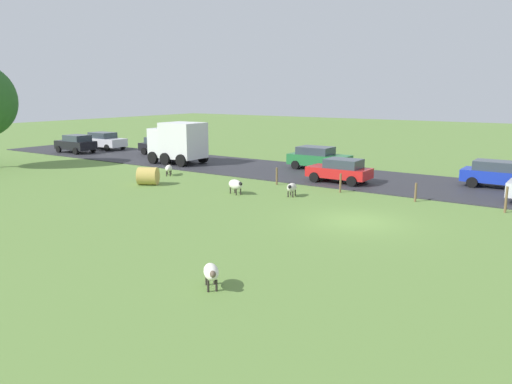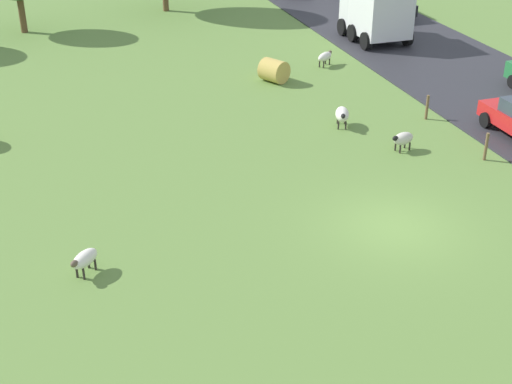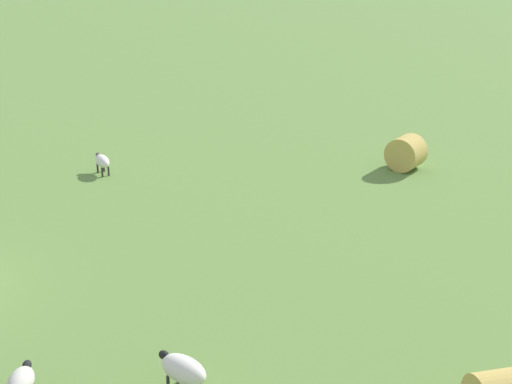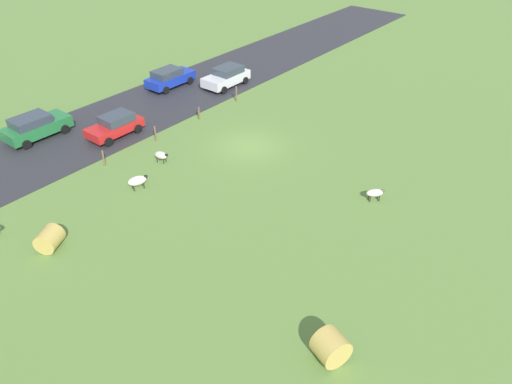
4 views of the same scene
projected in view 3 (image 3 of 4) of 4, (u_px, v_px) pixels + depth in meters
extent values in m
ellipsoid|color=beige|center=(21.00, 383.00, 14.56)|extent=(0.99, 0.69, 0.49)
ellipsoid|color=black|center=(27.00, 365.00, 14.92)|extent=(0.30, 0.24, 0.20)
ellipsoid|color=silver|center=(102.00, 161.00, 27.23)|extent=(1.00, 1.01, 0.44)
ellipsoid|color=brown|center=(98.00, 155.00, 27.57)|extent=(0.31, 0.31, 0.20)
cylinder|color=#2D2823|center=(98.00, 168.00, 27.51)|extent=(0.07, 0.07, 0.35)
cylinder|color=#2D2823|center=(104.00, 167.00, 27.62)|extent=(0.07, 0.07, 0.35)
cylinder|color=#2D2823|center=(102.00, 172.00, 27.08)|extent=(0.07, 0.07, 0.35)
cylinder|color=#2D2823|center=(109.00, 171.00, 27.19)|extent=(0.07, 0.07, 0.35)
ellipsoid|color=silver|center=(184.00, 369.00, 14.91)|extent=(0.92, 1.24, 0.56)
ellipsoid|color=black|center=(164.00, 355.00, 15.16)|extent=(0.26, 0.31, 0.20)
cylinder|color=#2D2823|center=(168.00, 383.00, 15.10)|extent=(0.07, 0.07, 0.34)
cylinder|color=#2D2823|center=(178.00, 376.00, 15.33)|extent=(0.07, 0.07, 0.34)
cylinder|color=tan|center=(406.00, 153.00, 27.69)|extent=(1.47, 1.60, 1.30)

